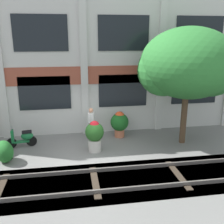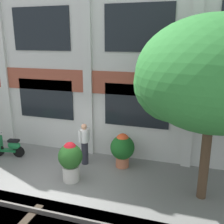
{
  "view_description": "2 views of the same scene",
  "coord_description": "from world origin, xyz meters",
  "px_view_note": "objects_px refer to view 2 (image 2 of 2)",
  "views": [
    {
      "loc": [
        -0.7,
        -10.54,
        5.08
      ],
      "look_at": [
        1.12,
        0.83,
        1.67
      ],
      "focal_mm": 42.0,
      "sensor_mm": 36.0,
      "label": 1
    },
    {
      "loc": [
        4.06,
        -6.99,
        4.8
      ],
      "look_at": [
        1.22,
        2.03,
        2.12
      ],
      "focal_mm": 42.0,
      "sensor_mm": 36.0,
      "label": 2
    }
  ],
  "objects_px": {
    "potted_plant_glazed_jar": "(70,159)",
    "scooter_second_parked": "(10,147)",
    "potted_plant_fluted_column": "(122,148)",
    "resident_by_doorway": "(85,143)",
    "broadleaf_tree": "(213,78)"
  },
  "relations": [
    {
      "from": "broadleaf_tree",
      "to": "resident_by_doorway",
      "type": "height_order",
      "value": "broadleaf_tree"
    },
    {
      "from": "potted_plant_glazed_jar",
      "to": "resident_by_doorway",
      "type": "distance_m",
      "value": 1.32
    },
    {
      "from": "broadleaf_tree",
      "to": "resident_by_doorway",
      "type": "relative_size",
      "value": 3.29
    },
    {
      "from": "potted_plant_fluted_column",
      "to": "scooter_second_parked",
      "type": "bearing_deg",
      "value": -173.25
    },
    {
      "from": "broadleaf_tree",
      "to": "potted_plant_glazed_jar",
      "type": "relative_size",
      "value": 3.82
    },
    {
      "from": "broadleaf_tree",
      "to": "potted_plant_glazed_jar",
      "type": "xyz_separation_m",
      "value": [
        -4.32,
        -0.31,
        -2.93
      ]
    },
    {
      "from": "potted_plant_fluted_column",
      "to": "broadleaf_tree",
      "type": "bearing_deg",
      "value": -22.9
    },
    {
      "from": "potted_plant_glazed_jar",
      "to": "scooter_second_parked",
      "type": "xyz_separation_m",
      "value": [
        -3.28,
        0.98,
        -0.38
      ]
    },
    {
      "from": "broadleaf_tree",
      "to": "resident_by_doorway",
      "type": "xyz_separation_m",
      "value": [
        -4.36,
        1.0,
        -2.85
      ]
    },
    {
      "from": "potted_plant_fluted_column",
      "to": "scooter_second_parked",
      "type": "xyz_separation_m",
      "value": [
        -4.71,
        -0.56,
        -0.33
      ]
    },
    {
      "from": "potted_plant_fluted_column",
      "to": "scooter_second_parked",
      "type": "relative_size",
      "value": 0.98
    },
    {
      "from": "resident_by_doorway",
      "to": "scooter_second_parked",
      "type": "bearing_deg",
      "value": -144.82
    },
    {
      "from": "potted_plant_fluted_column",
      "to": "resident_by_doorway",
      "type": "height_order",
      "value": "resident_by_doorway"
    },
    {
      "from": "potted_plant_glazed_jar",
      "to": "scooter_second_parked",
      "type": "height_order",
      "value": "potted_plant_glazed_jar"
    },
    {
      "from": "potted_plant_glazed_jar",
      "to": "scooter_second_parked",
      "type": "bearing_deg",
      "value": 163.44
    }
  ]
}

